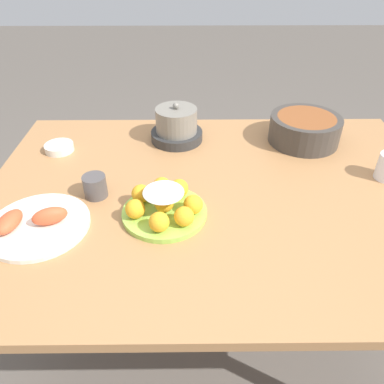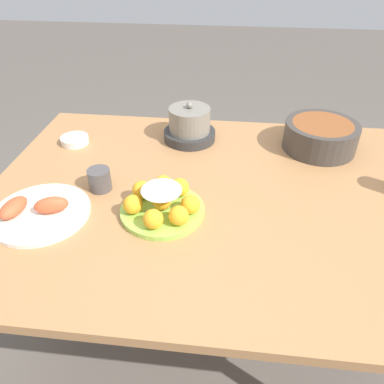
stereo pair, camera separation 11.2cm
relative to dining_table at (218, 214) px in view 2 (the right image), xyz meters
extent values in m
plane|color=#5B544C|center=(0.00, 0.00, -0.69)|extent=(12.00, 12.00, 0.00)
cylinder|color=#A87547|center=(-0.70, 0.48, -0.32)|extent=(0.06, 0.06, 0.75)
cylinder|color=#A87547|center=(0.70, 0.48, -0.32)|extent=(0.06, 0.06, 0.75)
cube|color=#A87547|center=(0.00, 0.00, 0.07)|extent=(1.50, 1.06, 0.03)
cylinder|color=#99CC4C|center=(-0.16, -0.12, 0.09)|extent=(0.25, 0.25, 0.02)
sphere|color=#F4A823|center=(-0.08, -0.12, 0.13)|extent=(0.06, 0.06, 0.06)
sphere|color=#F4A823|center=(-0.12, -0.04, 0.13)|extent=(0.06, 0.06, 0.06)
sphere|color=#F4A823|center=(-0.17, -0.03, 0.13)|extent=(0.06, 0.06, 0.06)
sphere|color=#F4A823|center=(-0.23, -0.07, 0.13)|extent=(0.06, 0.06, 0.06)
sphere|color=#F4A823|center=(-0.24, -0.14, 0.13)|extent=(0.06, 0.06, 0.06)
sphere|color=#F4A823|center=(-0.17, -0.20, 0.13)|extent=(0.06, 0.06, 0.06)
sphere|color=#F4A823|center=(-0.10, -0.18, 0.13)|extent=(0.06, 0.06, 0.06)
ellipsoid|color=white|center=(-0.16, -0.12, 0.17)|extent=(0.12, 0.12, 0.02)
sphere|color=#F4A823|center=(-0.16, -0.12, 0.13)|extent=(0.06, 0.06, 0.06)
cylinder|color=#3D3833|center=(0.36, 0.33, 0.14)|extent=(0.27, 0.27, 0.10)
cylinder|color=brown|center=(0.36, 0.33, 0.18)|extent=(0.22, 0.22, 0.01)
cylinder|color=silver|center=(-0.58, 0.27, 0.10)|extent=(0.11, 0.11, 0.03)
cylinder|color=#9E4C1E|center=(-0.58, 0.27, 0.11)|extent=(0.08, 0.08, 0.01)
cylinder|color=silver|center=(-0.51, -0.17, 0.09)|extent=(0.29, 0.29, 0.01)
ellipsoid|color=#D1512D|center=(-0.48, -0.17, 0.13)|extent=(0.10, 0.08, 0.05)
ellipsoid|color=#D1512D|center=(-0.58, -0.19, 0.12)|extent=(0.07, 0.11, 0.04)
cylinder|color=#4C4747|center=(-0.38, -0.02, 0.12)|extent=(0.07, 0.07, 0.07)
cylinder|color=#2D2D2D|center=(-0.14, 0.35, 0.11)|extent=(0.20, 0.20, 0.04)
cylinder|color=slate|center=(-0.14, 0.35, 0.17)|extent=(0.16, 0.16, 0.09)
sphere|color=slate|center=(-0.14, 0.35, 0.23)|extent=(0.02, 0.02, 0.02)
camera|label=1|loc=(-0.09, -0.97, 0.79)|focal=35.00mm
camera|label=2|loc=(0.02, -0.96, 0.79)|focal=35.00mm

